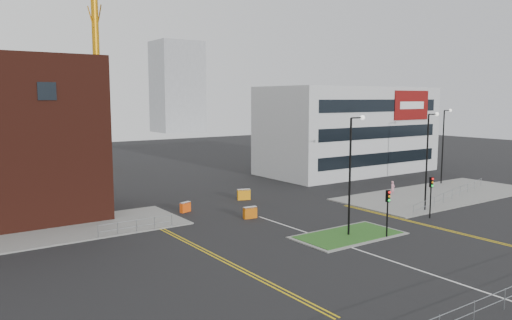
% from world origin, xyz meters
% --- Properties ---
extents(ground, '(200.00, 200.00, 0.00)m').
position_xyz_m(ground, '(0.00, 0.00, 0.00)').
color(ground, black).
rests_on(ground, ground).
extents(pavement_left, '(28.00, 8.00, 0.12)m').
position_xyz_m(pavement_left, '(-20.00, 22.00, 0.06)').
color(pavement_left, slate).
rests_on(pavement_left, ground).
extents(pavement_right, '(24.00, 10.00, 0.12)m').
position_xyz_m(pavement_right, '(22.00, 14.00, 0.06)').
color(pavement_right, slate).
rests_on(pavement_right, ground).
extents(island_kerb, '(8.60, 4.60, 0.08)m').
position_xyz_m(island_kerb, '(2.00, 8.00, 0.04)').
color(island_kerb, slate).
rests_on(island_kerb, ground).
extents(grass_island, '(8.00, 4.00, 0.12)m').
position_xyz_m(grass_island, '(2.00, 8.00, 0.06)').
color(grass_island, '#1D4A18').
rests_on(grass_island, ground).
extents(office_block, '(25.00, 12.20, 12.00)m').
position_xyz_m(office_block, '(26.01, 31.97, 6.00)').
color(office_block, silver).
rests_on(office_block, ground).
extents(streetlamp_island, '(1.46, 0.36, 9.18)m').
position_xyz_m(streetlamp_island, '(2.22, 8.00, 5.41)').
color(streetlamp_island, black).
rests_on(streetlamp_island, ground).
extents(streetlamp_right_near, '(1.46, 0.36, 9.18)m').
position_xyz_m(streetlamp_right_near, '(14.22, 10.00, 5.41)').
color(streetlamp_right_near, black).
rests_on(streetlamp_right_near, ground).
extents(streetlamp_right_far, '(1.46, 0.36, 9.18)m').
position_xyz_m(streetlamp_right_far, '(28.22, 18.00, 5.41)').
color(streetlamp_right_far, black).
rests_on(streetlamp_right_far, ground).
extents(traffic_light_island, '(0.28, 0.33, 3.65)m').
position_xyz_m(traffic_light_island, '(4.00, 5.98, 2.57)').
color(traffic_light_island, black).
rests_on(traffic_light_island, ground).
extents(traffic_light_right, '(0.28, 0.33, 3.65)m').
position_xyz_m(traffic_light_right, '(12.00, 7.98, 2.57)').
color(traffic_light_right, black).
rests_on(traffic_light_right, ground).
extents(railing_left, '(6.05, 0.05, 1.10)m').
position_xyz_m(railing_left, '(-11.00, 18.00, 0.74)').
color(railing_left, gray).
rests_on(railing_left, ground).
extents(railing_right, '(19.05, 5.05, 1.10)m').
position_xyz_m(railing_right, '(20.50, 11.50, 0.78)').
color(railing_right, gray).
rests_on(railing_right, ground).
extents(centre_line, '(0.15, 30.00, 0.01)m').
position_xyz_m(centre_line, '(0.00, 2.00, 0.01)').
color(centre_line, silver).
rests_on(centre_line, ground).
extents(yellow_left_a, '(0.12, 24.00, 0.01)m').
position_xyz_m(yellow_left_a, '(-9.00, 10.00, 0.01)').
color(yellow_left_a, gold).
rests_on(yellow_left_a, ground).
extents(yellow_left_b, '(0.12, 24.00, 0.01)m').
position_xyz_m(yellow_left_b, '(-8.70, 10.00, 0.01)').
color(yellow_left_b, gold).
rests_on(yellow_left_b, ground).
extents(yellow_right_a, '(0.12, 20.00, 0.01)m').
position_xyz_m(yellow_right_a, '(9.50, 6.00, 0.01)').
color(yellow_right_a, gold).
rests_on(yellow_right_a, ground).
extents(yellow_right_b, '(0.12, 20.00, 0.01)m').
position_xyz_m(yellow_right_b, '(9.80, 6.00, 0.01)').
color(yellow_right_b, gold).
rests_on(yellow_right_b, ground).
extents(skyline_b, '(24.00, 12.00, 16.00)m').
position_xyz_m(skyline_b, '(10.00, 130.00, 8.00)').
color(skyline_b, gray).
rests_on(skyline_b, ground).
extents(skyline_c, '(14.00, 12.00, 28.00)m').
position_xyz_m(skyline_c, '(45.00, 125.00, 14.00)').
color(skyline_c, gray).
rests_on(skyline_c, ground).
extents(pedestrian, '(0.60, 0.41, 1.58)m').
position_xyz_m(pedestrian, '(17.50, 16.70, 0.79)').
color(pedestrian, pink).
rests_on(pedestrian, ground).
extents(barrier_left, '(1.17, 0.74, 0.94)m').
position_xyz_m(barrier_left, '(-4.55, 22.39, 0.51)').
color(barrier_left, '#FF530E').
rests_on(barrier_left, ground).
extents(barrier_mid, '(1.40, 0.85, 1.12)m').
position_xyz_m(barrier_mid, '(3.00, 24.00, 0.61)').
color(barrier_mid, orange).
rests_on(barrier_mid, ground).
extents(barrier_right, '(1.26, 0.52, 1.03)m').
position_xyz_m(barrier_right, '(-1.00, 16.97, 0.56)').
color(barrier_right, '#D1610B').
rests_on(barrier_right, ground).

